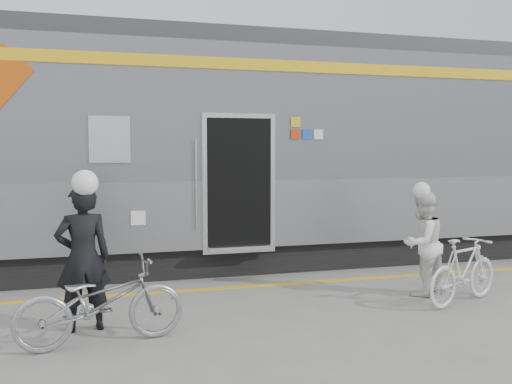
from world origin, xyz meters
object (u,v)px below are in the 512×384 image
object	(u,v)px
bicycle_left	(101,302)
bicycle_right	(464,271)
man	(83,258)
woman	(422,243)

from	to	relation	value
bicycle_left	bicycle_right	distance (m)	4.76
man	bicycle_left	world-z (taller)	man
bicycle_left	woman	bearing A→B (deg)	-87.43
bicycle_left	woman	distance (m)	4.54
man	bicycle_right	bearing A→B (deg)	168.83
bicycle_right	woman	bearing A→B (deg)	6.80
bicycle_left	woman	world-z (taller)	woman
bicycle_left	bicycle_right	bearing A→B (deg)	-94.64
woman	bicycle_right	size ratio (longest dim) A/B	0.99
woman	bicycle_right	distance (m)	0.69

